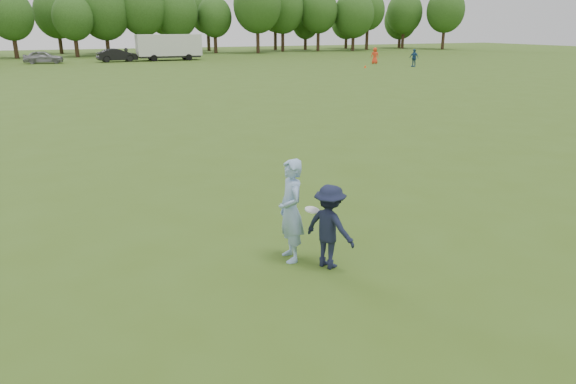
# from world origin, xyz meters

# --- Properties ---
(ground) EXTENTS (200.00, 200.00, 0.00)m
(ground) POSITION_xyz_m (0.00, 0.00, 0.00)
(ground) COLOR #3B5718
(ground) RESTS_ON ground
(thrower) EXTENTS (0.54, 0.76, 1.96)m
(thrower) POSITION_xyz_m (-0.99, 0.00, 0.98)
(thrower) COLOR #8AABD6
(thrower) RESTS_ON ground
(defender) EXTENTS (0.97, 1.17, 1.57)m
(defender) POSITION_xyz_m (-0.47, -0.56, 0.79)
(defender) COLOR #171C33
(defender) RESTS_ON ground
(player_far_b) EXTENTS (0.80, 1.18, 1.87)m
(player_far_b) POSITION_xyz_m (30.99, 38.73, 0.93)
(player_far_b) COLOR navy
(player_far_b) RESTS_ON ground
(player_far_c) EXTENTS (1.07, 0.92, 1.86)m
(player_far_c) POSITION_xyz_m (29.54, 44.16, 0.93)
(player_far_c) COLOR #F23D1C
(player_far_c) RESTS_ON ground
(player_far_d) EXTENTS (1.57, 0.57, 1.67)m
(player_far_d) POSITION_xyz_m (3.51, 59.51, 0.84)
(player_far_d) COLOR #2A2A2A
(player_far_d) RESTS_ON ground
(car_e) EXTENTS (4.50, 2.17, 1.48)m
(car_e) POSITION_xyz_m (-5.83, 60.34, 0.74)
(car_e) COLOR gray
(car_e) RESTS_ON ground
(car_f) EXTENTS (4.93, 2.22, 1.57)m
(car_f) POSITION_xyz_m (2.45, 59.99, 0.79)
(car_f) COLOR black
(car_f) RESTS_ON ground
(field_cone) EXTENTS (0.28, 0.28, 0.30)m
(field_cone) POSITION_xyz_m (25.35, 39.48, 0.15)
(field_cone) COLOR #FF490D
(field_cone) RESTS_ON ground
(disc_in_play) EXTENTS (0.31, 0.31, 0.08)m
(disc_in_play) POSITION_xyz_m (-0.70, -0.29, 1.05)
(disc_in_play) COLOR white
(disc_in_play) RESTS_ON ground
(cargo_trailer) EXTENTS (9.00, 2.75, 3.20)m
(cargo_trailer) POSITION_xyz_m (8.91, 60.16, 1.78)
(cargo_trailer) COLOR silver
(cargo_trailer) RESTS_ON ground
(treeline) EXTENTS (130.35, 18.39, 11.74)m
(treeline) POSITION_xyz_m (2.81, 76.90, 6.26)
(treeline) COLOR #332114
(treeline) RESTS_ON ground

